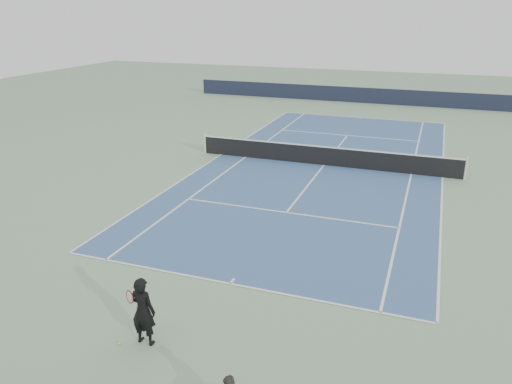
% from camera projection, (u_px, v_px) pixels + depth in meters
% --- Properties ---
extents(ground, '(80.00, 80.00, 0.00)m').
position_uv_depth(ground, '(324.00, 165.00, 24.39)').
color(ground, gray).
extents(court_surface, '(10.97, 23.77, 0.01)m').
position_uv_depth(court_surface, '(324.00, 165.00, 24.39)').
color(court_surface, '#3A5B8A').
rests_on(court_surface, ground).
extents(tennis_net, '(12.90, 0.10, 1.07)m').
position_uv_depth(tennis_net, '(324.00, 155.00, 24.22)').
color(tennis_net, silver).
rests_on(tennis_net, ground).
extents(windscreen_far, '(30.00, 0.25, 1.20)m').
position_uv_depth(windscreen_far, '(374.00, 96.00, 39.95)').
color(windscreen_far, black).
rests_on(windscreen_far, ground).
extents(tennis_player, '(0.77, 0.47, 1.69)m').
position_uv_depth(tennis_player, '(143.00, 311.00, 11.21)').
color(tennis_player, black).
rests_on(tennis_player, ground).
extents(tennis_ball, '(0.06, 0.06, 0.06)m').
position_uv_depth(tennis_ball, '(119.00, 343.00, 11.41)').
color(tennis_ball, '#D5E72F').
rests_on(tennis_ball, ground).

